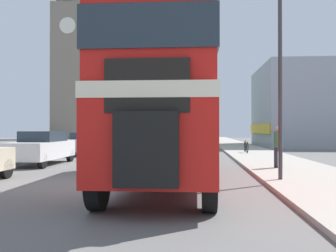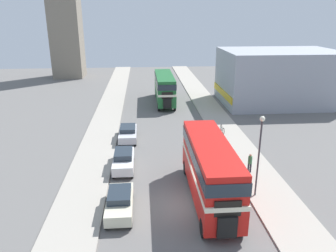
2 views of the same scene
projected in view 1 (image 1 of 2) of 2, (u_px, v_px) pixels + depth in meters
name	position (u px, v px, depth m)	size (l,w,h in m)	color
ground_plane	(91.00, 185.00, 10.76)	(120.00, 120.00, 0.00)	slate
sidewalk_right	(332.00, 186.00, 10.26)	(3.50, 120.00, 0.12)	#A8A093
double_decker_bus	(168.00, 99.00, 11.31)	(2.51, 10.00, 4.23)	red
bus_distant	(175.00, 121.00, 37.63)	(2.44, 10.56, 4.04)	#1E602D
car_parked_mid	(42.00, 147.00, 17.05)	(1.66, 4.28, 1.52)	white
car_parked_far	(87.00, 143.00, 23.61)	(1.75, 4.25, 1.39)	silver
pedestrian_walking	(278.00, 144.00, 14.53)	(0.32, 0.32, 1.61)	#282833
bicycle_on_pavement	(246.00, 147.00, 23.81)	(0.05, 1.76, 0.78)	black
street_lamp	(280.00, 51.00, 11.15)	(0.36, 0.36, 5.86)	#38383D
church_tower	(74.00, 41.00, 60.72)	(5.94, 5.94, 31.08)	gray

